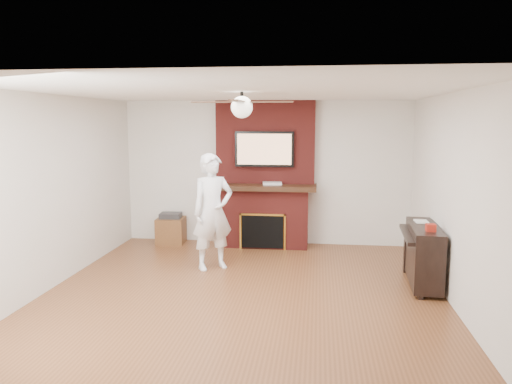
# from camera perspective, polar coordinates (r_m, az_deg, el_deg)

# --- Properties ---
(room_shell) EXTENTS (5.36, 5.86, 2.86)m
(room_shell) POSITION_cam_1_polar(r_m,az_deg,el_deg) (6.06, -1.58, -0.49)
(room_shell) COLOR brown
(room_shell) RESTS_ON ground
(fireplace) EXTENTS (1.78, 0.64, 2.50)m
(fireplace) POSITION_cam_1_polar(r_m,az_deg,el_deg) (8.60, 0.99, 0.38)
(fireplace) COLOR maroon
(fireplace) RESTS_ON ground
(tv) EXTENTS (1.00, 0.08, 0.60)m
(tv) POSITION_cam_1_polar(r_m,az_deg,el_deg) (8.49, 0.97, 4.92)
(tv) COLOR black
(tv) RESTS_ON fireplace
(ceiling_fan) EXTENTS (1.21, 1.21, 0.31)m
(ceiling_fan) POSITION_cam_1_polar(r_m,az_deg,el_deg) (5.99, -1.63, 9.78)
(ceiling_fan) COLOR black
(ceiling_fan) RESTS_ON room_shell
(person) EXTENTS (0.75, 0.69, 1.69)m
(person) POSITION_cam_1_polar(r_m,az_deg,el_deg) (7.28, -4.97, -2.27)
(person) COLOR white
(person) RESTS_ON ground
(side_table) EXTENTS (0.50, 0.50, 0.54)m
(side_table) POSITION_cam_1_polar(r_m,az_deg,el_deg) (8.99, -9.69, -4.21)
(side_table) COLOR brown
(side_table) RESTS_ON ground
(piano) EXTENTS (0.53, 1.25, 0.89)m
(piano) POSITION_cam_1_polar(r_m,az_deg,el_deg) (6.97, 18.56, -6.66)
(piano) COLOR black
(piano) RESTS_ON ground
(cable_box) EXTENTS (0.34, 0.23, 0.05)m
(cable_box) POSITION_cam_1_polar(r_m,az_deg,el_deg) (8.47, 1.86, 1.00)
(cable_box) COLOR silver
(cable_box) RESTS_ON fireplace
(candle_orange) EXTENTS (0.08, 0.08, 0.13)m
(candle_orange) POSITION_cam_1_polar(r_m,az_deg,el_deg) (8.62, 0.31, -5.90)
(candle_orange) COLOR #E5541B
(candle_orange) RESTS_ON ground
(candle_green) EXTENTS (0.07, 0.07, 0.09)m
(candle_green) POSITION_cam_1_polar(r_m,az_deg,el_deg) (8.61, 0.80, -6.07)
(candle_green) COLOR #47772F
(candle_green) RESTS_ON ground
(candle_cream) EXTENTS (0.08, 0.08, 0.12)m
(candle_cream) POSITION_cam_1_polar(r_m,az_deg,el_deg) (8.52, 1.05, -6.08)
(candle_cream) COLOR #F6DDC4
(candle_cream) RESTS_ON ground
(candle_blue) EXTENTS (0.06, 0.06, 0.09)m
(candle_blue) POSITION_cam_1_polar(r_m,az_deg,el_deg) (8.52, 2.18, -6.23)
(candle_blue) COLOR #3851A9
(candle_blue) RESTS_ON ground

